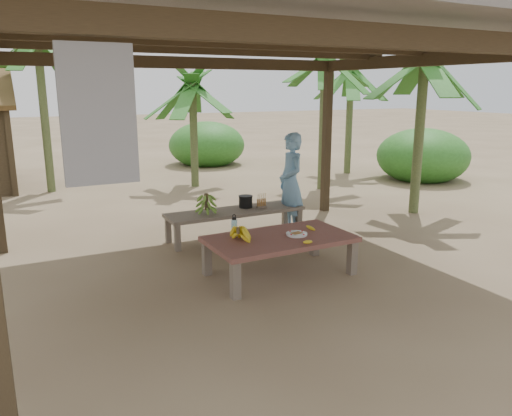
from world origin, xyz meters
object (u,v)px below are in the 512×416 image
bench (236,213)px  plate (297,234)px  woman (291,183)px  ripe_banana_bunch (238,234)px  work_table (280,242)px  cooking_pot (246,202)px  water_flask (234,227)px

bench → plate: 1.77m
plate → woman: woman is taller
woman → plate: bearing=-20.0°
ripe_banana_bunch → plate: (0.76, -0.12, -0.08)m
work_table → cooking_pot: 1.86m
bench → cooking_pot: bearing=24.0°
bench → ripe_banana_bunch: 1.81m
plate → cooking_pot: (0.18, 1.86, 0.02)m
water_flask → woman: bearing=40.0°
woman → ripe_banana_bunch: bearing=-38.3°
work_table → plate: (0.22, -0.05, 0.08)m
work_table → cooking_pot: bearing=76.7°
plate → cooking_pot: bearing=84.4°
woman → water_flask: bearing=-41.6°
ripe_banana_bunch → woman: (1.68, 1.59, 0.22)m
bench → water_flask: (-0.67, -1.43, 0.22)m
bench → cooking_pot: size_ratio=10.22×
water_flask → woman: woman is taller
ripe_banana_bunch → plate: ripe_banana_bunch is taller
water_flask → woman: (1.64, 1.38, 0.19)m
water_flask → plate: bearing=-24.7°
ripe_banana_bunch → water_flask: (0.05, 0.21, 0.02)m
woman → work_table: bearing=-26.1°
ripe_banana_bunch → cooking_pot: ripe_banana_bunch is taller
work_table → water_flask: water_flask is taller
bench → plate: size_ratio=8.20×
ripe_banana_bunch → woman: 2.33m
plate → bench: bearing=91.4°
ripe_banana_bunch → water_flask: 0.22m
plate → water_flask: (-0.72, 0.33, 0.10)m
water_flask → cooking_pot: size_ratio=1.32×
work_table → bench: (0.17, 1.71, -0.04)m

